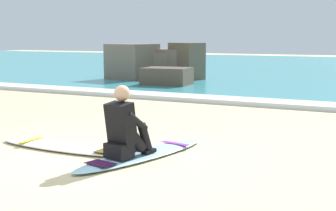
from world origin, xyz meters
name	(u,v)px	position (x,y,z in m)	size (l,w,h in m)	color
ground_plane	(87,162)	(0.00, 0.00, 0.00)	(80.00, 80.00, 0.00)	beige
breaking_foam	(249,102)	(0.00, 6.51, 0.06)	(80.00, 0.90, 0.11)	white
surfboard_main	(143,154)	(0.51, 0.60, 0.04)	(0.98, 2.58, 0.08)	#9ED1E5
surfer_seated	(125,129)	(0.44, 0.26, 0.44)	(0.44, 0.74, 0.95)	black
surfboard_spare_near	(65,147)	(-0.74, 0.46, 0.04)	(2.38, 0.54, 0.08)	white
rock_outcrop_distant	(155,66)	(-5.00, 10.67, 0.59)	(3.89, 3.74, 1.41)	brown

